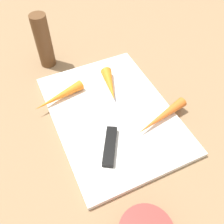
% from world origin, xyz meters
% --- Properties ---
extents(ground_plane, '(1.40, 1.40, 0.00)m').
position_xyz_m(ground_plane, '(0.00, 0.00, 0.00)').
color(ground_plane, '#8C6D4C').
extents(cutting_board, '(0.36, 0.26, 0.01)m').
position_xyz_m(cutting_board, '(0.00, 0.00, 0.01)').
color(cutting_board, white).
rests_on(cutting_board, ground_plane).
extents(knife, '(0.18, 0.12, 0.01)m').
position_xyz_m(knife, '(-0.07, 0.04, 0.02)').
color(knife, '#B7B7BC').
rests_on(knife, cutting_board).
extents(carrot_shortest, '(0.10, 0.05, 0.03)m').
position_xyz_m(carrot_shortest, '(0.07, -0.03, 0.03)').
color(carrot_shortest, orange).
rests_on(carrot_shortest, cutting_board).
extents(carrot_medium, '(0.06, 0.13, 0.02)m').
position_xyz_m(carrot_medium, '(0.09, 0.10, 0.02)').
color(carrot_medium, orange).
rests_on(carrot_medium, cutting_board).
extents(carrot_longest, '(0.06, 0.14, 0.02)m').
position_xyz_m(carrot_longest, '(-0.07, -0.09, 0.02)').
color(carrot_longest, orange).
rests_on(carrot_longest, cutting_board).
extents(pepper_grinder, '(0.04, 0.04, 0.15)m').
position_xyz_m(pepper_grinder, '(0.24, 0.08, 0.07)').
color(pepper_grinder, brown).
rests_on(pepper_grinder, ground_plane).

